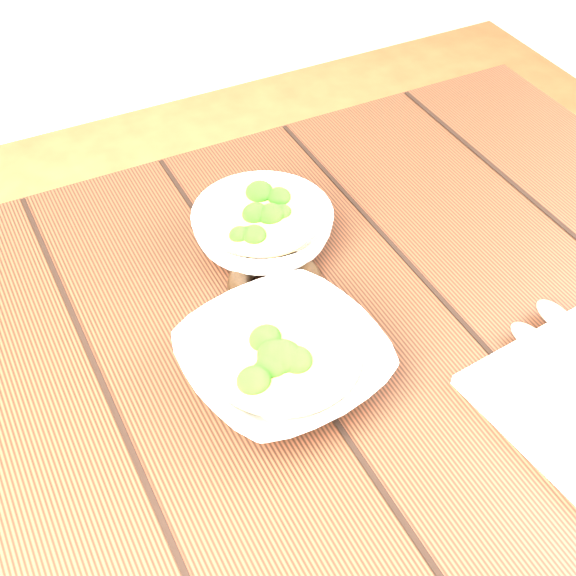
% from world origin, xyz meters
% --- Properties ---
extents(table, '(1.20, 0.80, 0.75)m').
position_xyz_m(table, '(0.00, 0.00, 0.63)').
color(table, '#35190F').
rests_on(table, ground).
extents(soup_bowl_front, '(0.24, 0.24, 0.06)m').
position_xyz_m(soup_bowl_front, '(-0.04, -0.04, 0.78)').
color(soup_bowl_front, silver).
rests_on(soup_bowl_front, table).
extents(soup_bowl_back, '(0.18, 0.18, 0.06)m').
position_xyz_m(soup_bowl_back, '(0.03, 0.16, 0.78)').
color(soup_bowl_back, silver).
rests_on(soup_bowl_back, table).
extents(trivet, '(0.14, 0.14, 0.03)m').
position_xyz_m(trivet, '(0.01, 0.08, 0.76)').
color(trivet, black).
rests_on(trivet, table).
extents(spoon_left, '(0.04, 0.20, 0.01)m').
position_xyz_m(spoon_left, '(0.22, -0.17, 0.77)').
color(spoon_left, '#AAA796').
rests_on(spoon_left, napkin).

